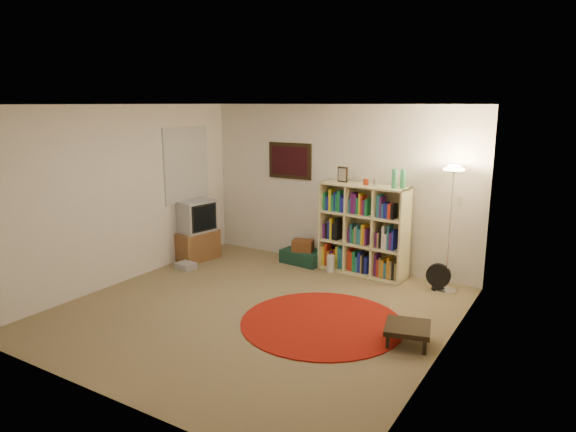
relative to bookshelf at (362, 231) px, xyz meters
name	(u,v)px	position (x,y,z in m)	size (l,w,h in m)	color
room	(253,210)	(-0.59, -1.97, 0.61)	(4.54, 4.54, 2.54)	olive
bookshelf	(362,231)	(0.00, 0.00, 0.00)	(1.38, 0.51, 1.62)	#FFF0AA
floor_lamp	(453,187)	(1.30, -0.13, 0.78)	(0.35, 0.35, 1.73)	white
floor_fan	(438,277)	(1.20, -0.14, -0.46)	(0.34, 0.19, 0.38)	black
tv_stand	(196,231)	(-2.61, -0.75, -0.18)	(0.58, 0.75, 0.99)	brown
dvd_box	(186,266)	(-2.40, -1.23, -0.61)	(0.31, 0.26, 0.09)	#ADADB2
suitcase	(303,257)	(-0.99, -0.03, -0.55)	(0.70, 0.49, 0.21)	#133629
wicker_basket	(303,245)	(-0.97, -0.07, -0.35)	(0.37, 0.30, 0.18)	#5E3017
duffel_bag	(340,255)	(-0.47, 0.25, -0.52)	(0.48, 0.44, 0.27)	black
paper_towel	(331,264)	(-0.41, -0.20, -0.53)	(0.14, 0.14, 0.26)	silver
red_rug	(322,322)	(0.34, -1.93, -0.65)	(1.91, 1.91, 0.02)	maroon
side_table	(408,328)	(1.36, -1.93, -0.47)	(0.57, 0.57, 0.21)	black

